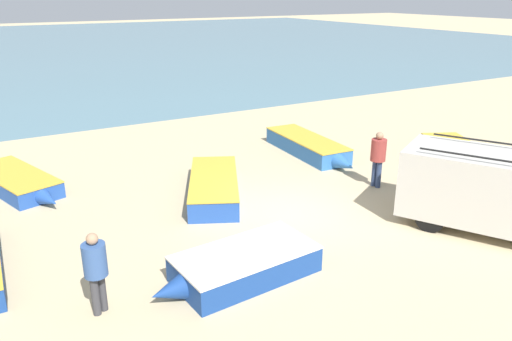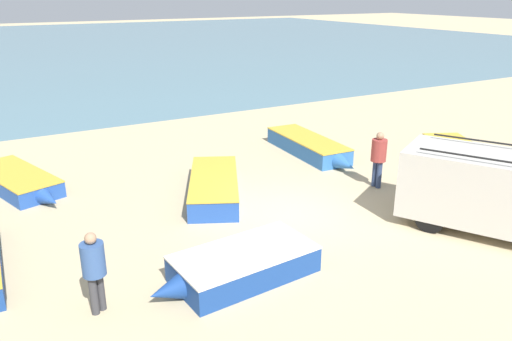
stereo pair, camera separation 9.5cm
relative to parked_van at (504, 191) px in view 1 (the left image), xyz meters
name	(u,v)px [view 1 (the left image)]	position (x,y,z in m)	size (l,w,h in m)	color
ground_plane	(288,214)	(-4.19, 3.63, -1.14)	(200.00, 200.00, 0.00)	tan
sea_water	(36,46)	(-4.19, 55.63, -1.14)	(120.00, 80.00, 0.01)	slate
parked_van	(504,191)	(0.00, 0.00, 0.00)	(4.14, 5.30, 2.20)	beige
fishing_rowboat_0	(214,184)	(-5.33, 6.04, -0.83)	(2.97, 4.73, 0.63)	#234CA3
fishing_rowboat_2	(456,152)	(3.91, 4.55, -0.85)	(2.88, 4.44, 0.59)	#2D66AD
fishing_rowboat_3	(241,265)	(-6.88, 1.38, -0.84)	(3.84, 1.85, 0.60)	navy
fishing_rowboat_4	(17,182)	(-10.60, 9.46, -0.88)	(2.52, 4.64, 0.53)	#234CA3
fishing_rowboat_5	(309,147)	(-0.45, 7.84, -0.84)	(1.54, 5.06, 0.62)	#2D66AD
fisherman_0	(95,266)	(-9.87, 1.65, -0.12)	(0.45, 0.45, 1.72)	#38383D
fisherman_1	(378,154)	(-0.55, 4.01, -0.05)	(0.48, 0.48, 1.82)	navy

